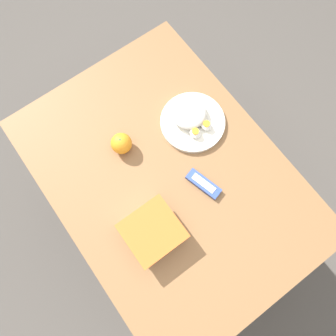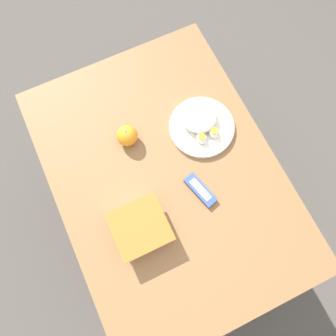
{
  "view_description": "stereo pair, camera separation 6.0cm",
  "coord_description": "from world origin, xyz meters",
  "px_view_note": "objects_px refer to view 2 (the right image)",
  "views": [
    {
      "loc": [
        -0.24,
        0.17,
        1.88
      ],
      "look_at": [
        0.02,
        -0.01,
        0.8
      ],
      "focal_mm": 35.0,
      "sensor_mm": 36.0,
      "label": 1
    },
    {
      "loc": [
        -0.27,
        0.12,
        1.88
      ],
      "look_at": [
        0.02,
        -0.01,
        0.8
      ],
      "focal_mm": 35.0,
      "sensor_mm": 36.0,
      "label": 2
    }
  ],
  "objects_px": {
    "food_container": "(141,228)",
    "candy_bar": "(200,190)",
    "orange_fruit": "(127,136)",
    "rice_plate": "(201,123)"
  },
  "relations": [
    {
      "from": "rice_plate",
      "to": "orange_fruit",
      "type": "bearing_deg",
      "value": 76.22
    },
    {
      "from": "orange_fruit",
      "to": "candy_bar",
      "type": "distance_m",
      "value": 0.32
    },
    {
      "from": "food_container",
      "to": "orange_fruit",
      "type": "xyz_separation_m",
      "value": [
        0.31,
        -0.09,
        0.01
      ]
    },
    {
      "from": "orange_fruit",
      "to": "candy_bar",
      "type": "bearing_deg",
      "value": -152.0
    },
    {
      "from": "food_container",
      "to": "rice_plate",
      "type": "bearing_deg",
      "value": -54.28
    },
    {
      "from": "orange_fruit",
      "to": "rice_plate",
      "type": "bearing_deg",
      "value": -103.78
    },
    {
      "from": "rice_plate",
      "to": "candy_bar",
      "type": "bearing_deg",
      "value": 152.99
    },
    {
      "from": "food_container",
      "to": "candy_bar",
      "type": "distance_m",
      "value": 0.24
    },
    {
      "from": "food_container",
      "to": "candy_bar",
      "type": "xyz_separation_m",
      "value": [
        0.03,
        -0.24,
        -0.02
      ]
    },
    {
      "from": "food_container",
      "to": "candy_bar",
      "type": "relative_size",
      "value": 1.3
    }
  ]
}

